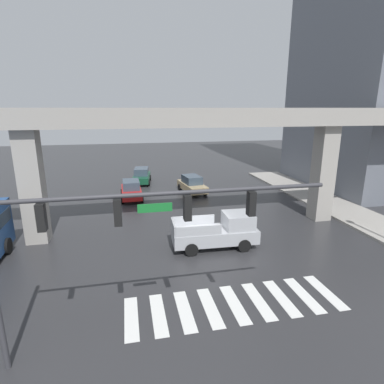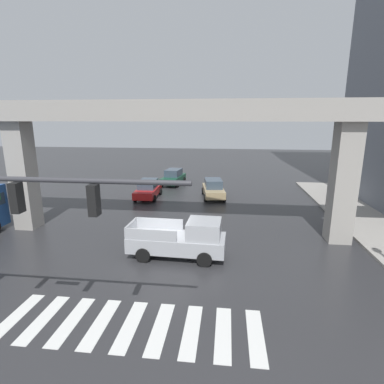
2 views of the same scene
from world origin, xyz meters
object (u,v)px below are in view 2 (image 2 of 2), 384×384
pickup_truck (182,239)px  sedan_red (148,189)px  sedan_tan (213,189)px  sedan_dark_green (173,177)px

pickup_truck → sedan_red: 12.77m
sedan_tan → sedan_dark_green: bearing=132.1°
sedan_tan → sedan_red: size_ratio=1.04×
pickup_truck → sedan_red: bearing=113.0°
sedan_dark_green → sedan_red: size_ratio=1.04×
sedan_tan → sedan_red: 6.07m
sedan_dark_green → sedan_red: (-1.27, -6.16, 0.00)m
sedan_tan → sedan_red: (-6.00, -0.93, 0.00)m
sedan_tan → pickup_truck: bearing=-94.6°
pickup_truck → sedan_dark_green: pickup_truck is taller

